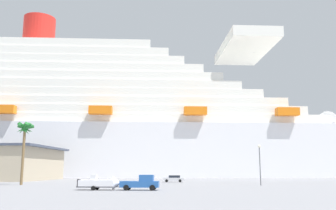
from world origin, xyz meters
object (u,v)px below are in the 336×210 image
object	(u,v)px
cruise_ship	(96,126)
pickup_truck	(141,183)
palm_tree	(25,134)
small_boat_on_trailer	(102,183)
parked_car_silver_sedan	(174,179)
street_lamp	(260,159)

from	to	relation	value
cruise_ship	pickup_truck	bearing A→B (deg)	-73.21
pickup_truck	palm_tree	world-z (taller)	palm_tree
cruise_ship	palm_tree	xyz separation A→B (m)	(1.89, -71.68, -10.11)
cruise_ship	small_boat_on_trailer	bearing A→B (deg)	-76.66
palm_tree	parked_car_silver_sedan	distance (m)	34.90
street_lamp	parked_car_silver_sedan	xyz separation A→B (m)	(-16.46, 17.64, -4.14)
cruise_ship	street_lamp	xyz separation A→B (m)	(47.76, -72.88, -15.11)
palm_tree	cruise_ship	bearing A→B (deg)	91.51
cruise_ship	parked_car_silver_sedan	xyz separation A→B (m)	(31.29, -55.25, -19.24)
cruise_ship	small_boat_on_trailer	world-z (taller)	cruise_ship
cruise_ship	pickup_truck	xyz separation A→B (m)	(26.87, -89.05, -19.03)
palm_tree	parked_car_silver_sedan	bearing A→B (deg)	29.20
pickup_truck	street_lamp	world-z (taller)	street_lamp
small_boat_on_trailer	parked_car_silver_sedan	size ratio (longest dim) A/B	1.51
small_boat_on_trailer	palm_tree	size ratio (longest dim) A/B	0.59
cruise_ship	palm_tree	bearing A→B (deg)	-88.49
pickup_truck	small_boat_on_trailer	size ratio (longest dim) A/B	0.79
pickup_truck	street_lamp	distance (m)	26.70
small_boat_on_trailer	street_lamp	xyz separation A→B (m)	(26.70, 15.90, 4.01)
cruise_ship	street_lamp	distance (m)	88.44
small_boat_on_trailer	street_lamp	distance (m)	31.34
pickup_truck	parked_car_silver_sedan	distance (m)	34.09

